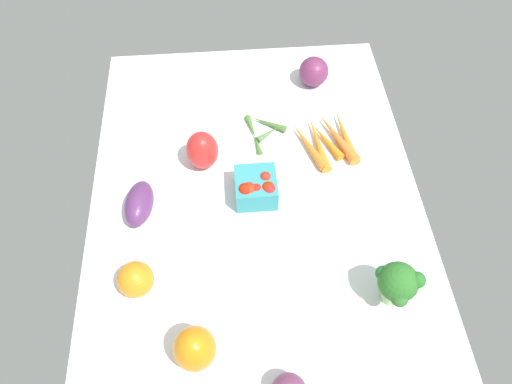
% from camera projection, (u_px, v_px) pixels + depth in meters
% --- Properties ---
extents(tablecloth, '(1.04, 0.76, 0.02)m').
position_uv_depth(tablecloth, '(256.00, 199.00, 1.09)').
color(tablecloth, white).
rests_on(tablecloth, ground).
extents(berry_basket, '(0.09, 0.09, 0.07)m').
position_uv_depth(berry_basket, '(256.00, 188.00, 1.05)').
color(berry_basket, teal).
rests_on(berry_basket, tablecloth).
extents(bell_pepper_red, '(0.10, 0.10, 0.10)m').
position_uv_depth(bell_pepper_red, '(202.00, 150.00, 1.09)').
color(bell_pepper_red, red).
rests_on(bell_pepper_red, tablecloth).
extents(heirloom_tomato_orange, '(0.07, 0.07, 0.07)m').
position_uv_depth(heirloom_tomato_orange, '(136.00, 279.00, 0.92)').
color(heirloom_tomato_orange, orange).
rests_on(heirloom_tomato_orange, tablecloth).
extents(carrot_bunch, '(0.19, 0.16, 0.03)m').
position_uv_depth(carrot_bunch, '(328.00, 140.00, 1.16)').
color(carrot_bunch, orange).
rests_on(carrot_bunch, tablecloth).
extents(eggplant, '(0.12, 0.08, 0.06)m').
position_uv_depth(eggplant, '(139.00, 203.00, 1.03)').
color(eggplant, '#5C2F65').
rests_on(eggplant, tablecloth).
extents(broccoli_head, '(0.09, 0.09, 0.12)m').
position_uv_depth(broccoli_head, '(398.00, 283.00, 0.88)').
color(broccoli_head, '#A0C485').
rests_on(broccoli_head, tablecloth).
extents(okra_pile, '(0.13, 0.11, 0.02)m').
position_uv_depth(okra_pile, '(263.00, 129.00, 1.18)').
color(okra_pile, '#4B8230').
rests_on(okra_pile, tablecloth).
extents(bell_pepper_orange, '(0.10, 0.10, 0.10)m').
position_uv_depth(bell_pepper_orange, '(195.00, 349.00, 0.84)').
color(bell_pepper_orange, orange).
rests_on(bell_pepper_orange, tablecloth).
extents(red_onion_near_basket, '(0.08, 0.08, 0.08)m').
position_uv_depth(red_onion_near_basket, '(314.00, 72.00, 1.26)').
color(red_onion_near_basket, '#712D56').
rests_on(red_onion_near_basket, tablecloth).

